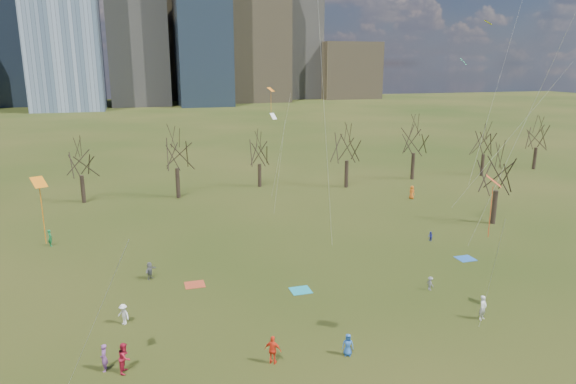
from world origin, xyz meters
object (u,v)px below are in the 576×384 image
object	(u,v)px
blanket_crimson	(195,285)
blanket_navy	(465,259)
person_1	(483,308)
person_2	(125,357)
blanket_teal	(301,290)
person_0	(348,345)
person_4	(273,350)

from	to	relation	value
blanket_crimson	blanket_navy	bearing A→B (deg)	-3.31
person_1	person_2	xyz separation A→B (m)	(-24.11, 0.61, 0.04)
blanket_teal	person_2	bearing A→B (deg)	-150.32
person_1	blanket_crimson	bearing A→B (deg)	122.98
blanket_teal	blanket_crimson	xyz separation A→B (m)	(-7.96, 3.54, 0.00)
blanket_navy	person_0	world-z (taller)	person_0
blanket_teal	person_1	xyz separation A→B (m)	(10.82, -8.19, 0.88)
blanket_teal	person_1	size ratio (longest dim) A/B	0.90
person_1	person_2	size ratio (longest dim) A/B	0.96
person_2	person_4	size ratio (longest dim) A/B	1.04
blanket_crimson	person_4	xyz separation A→B (m)	(3.18, -12.77, 0.88)
blanket_navy	person_4	size ratio (longest dim) A/B	0.89
person_0	blanket_navy	bearing A→B (deg)	56.96
person_2	person_4	xyz separation A→B (m)	(8.52, -1.66, -0.03)
blanket_crimson	person_0	world-z (taller)	person_0
blanket_teal	blanket_navy	distance (m)	16.90
blanket_crimson	person_2	bearing A→B (deg)	-115.63
person_2	person_4	world-z (taller)	person_2
person_0	person_1	xyz separation A→B (m)	(10.94, 1.53, 0.18)
person_0	person_1	distance (m)	11.04
blanket_navy	person_2	distance (m)	31.60
person_4	person_2	bearing A→B (deg)	23.88
blanket_navy	person_1	world-z (taller)	person_1
blanket_navy	person_2	size ratio (longest dim) A/B	0.86
blanket_teal	person_0	xyz separation A→B (m)	(-0.12, -9.71, 0.70)
blanket_crimson	person_2	size ratio (longest dim) A/B	0.86
person_0	person_4	xyz separation A→B (m)	(-4.66, 0.48, 0.18)
person_2	person_1	bearing A→B (deg)	-77.23
blanket_teal	person_1	bearing A→B (deg)	-37.12
blanket_teal	blanket_navy	bearing A→B (deg)	7.16
person_0	blanket_teal	bearing A→B (deg)	111.28
blanket_teal	blanket_crimson	size ratio (longest dim) A/B	1.00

